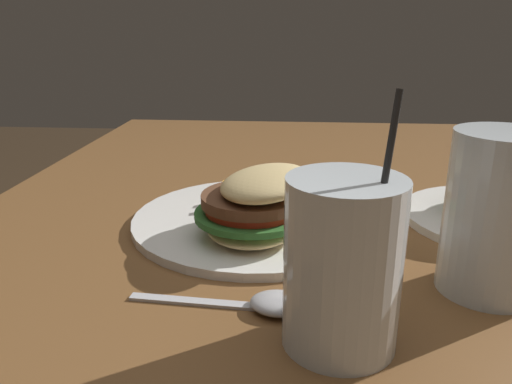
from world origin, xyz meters
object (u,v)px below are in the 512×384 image
object	(u,v)px
beer_glass	(496,219)
juice_glass	(342,270)
meal_plate_near	(256,211)
spoon	(269,303)
meal_plate_far	(501,198)

from	to	relation	value
beer_glass	juice_glass	distance (m)	0.17
meal_plate_near	spoon	distance (m)	0.17
spoon	meal_plate_near	bearing A→B (deg)	102.37
beer_glass	meal_plate_far	xyz separation A→B (m)	(-0.17, 0.07, -0.04)
beer_glass	spoon	distance (m)	0.21
juice_glass	meal_plate_near	bearing A→B (deg)	-159.23
juice_glass	meal_plate_far	bearing A→B (deg)	140.67
juice_glass	spoon	world-z (taller)	juice_glass
meal_plate_near	juice_glass	xyz separation A→B (m)	(0.21, 0.08, 0.04)
juice_glass	spoon	size ratio (longest dim) A/B	1.21
juice_glass	spoon	xyz separation A→B (m)	(-0.04, -0.06, -0.05)
beer_glass	spoon	xyz separation A→B (m)	(0.05, -0.20, -0.06)
juice_glass	spoon	bearing A→B (deg)	-125.84
spoon	meal_plate_far	distance (m)	0.35
meal_plate_near	juice_glass	size ratio (longest dim) A/B	1.55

